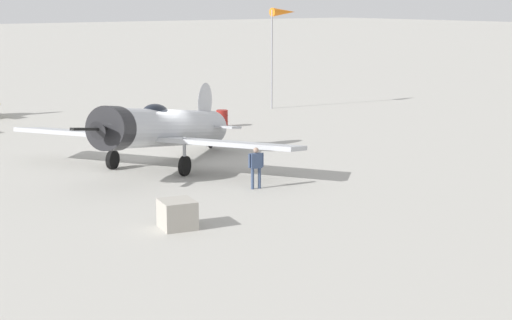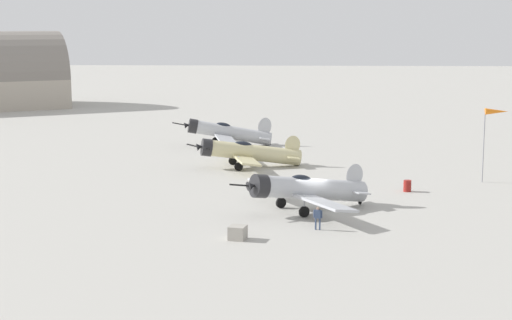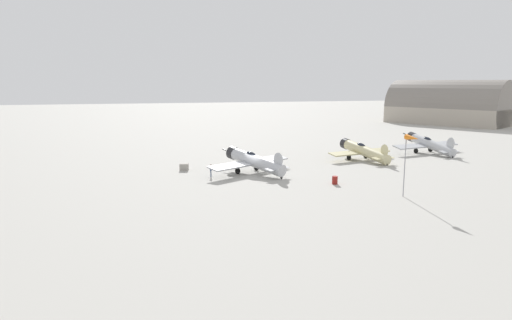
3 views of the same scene
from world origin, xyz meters
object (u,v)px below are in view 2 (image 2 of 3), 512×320
airplane_foreground (306,189)px  ground_crew_mechanic (318,216)px  windsock_mast (495,115)px  fuel_drum (407,186)px  equipment_crate (238,233)px  airplane_far_line (227,132)px  airplane_mid_apron (248,152)px

airplane_foreground → ground_crew_mechanic: airplane_foreground is taller
airplane_foreground → windsock_mast: 20.71m
airplane_foreground → ground_crew_mechanic: size_ratio=7.61×
fuel_drum → windsock_mast: size_ratio=0.15×
equipment_crate → ground_crew_mechanic: bearing=-152.2°
airplane_far_line → ground_crew_mechanic: bearing=92.5°
airplane_mid_apron → airplane_far_line: (3.06, -13.59, 0.12)m
windsock_mast → airplane_far_line: bearing=-39.0°
fuel_drum → windsock_mast: bearing=-151.0°
airplane_foreground → fuel_drum: bearing=-168.6°
airplane_foreground → airplane_far_line: airplane_foreground is taller
airplane_far_line → fuel_drum: (-16.78, 24.45, -1.10)m
airplane_foreground → airplane_mid_apron: 19.10m
equipment_crate → windsock_mast: windsock_mast is taller
ground_crew_mechanic → windsock_mast: size_ratio=0.24×
airplane_mid_apron → equipment_crate: (-0.80, 26.72, -1.01)m
airplane_mid_apron → windsock_mast: bearing=149.6°
airplane_mid_apron → equipment_crate: airplane_mid_apron is taller
airplane_far_line → ground_crew_mechanic: 38.65m
equipment_crate → windsock_mast: 29.58m
airplane_foreground → ground_crew_mechanic: (-0.75, 5.61, -0.69)m
airplane_mid_apron → ground_crew_mechanic: 24.72m
fuel_drum → windsock_mast: (-7.94, -4.41, 5.42)m
windsock_mast → fuel_drum: bearing=29.0°
airplane_mid_apron → ground_crew_mechanic: airplane_mid_apron is taller
airplane_far_line → fuel_drum: bearing=113.4°
airplane_foreground → ground_crew_mechanic: bearing=67.4°
ground_crew_mechanic → windsock_mast: bearing=152.5°
airplane_far_line → equipment_crate: size_ratio=9.93×
airplane_mid_apron → airplane_foreground: bearing=92.2°
ground_crew_mechanic → fuel_drum: 15.22m
equipment_crate → fuel_drum: fuel_drum is taller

